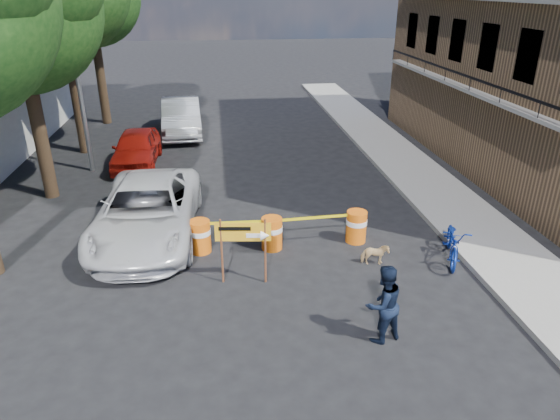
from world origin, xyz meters
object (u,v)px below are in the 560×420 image
object	(u,v)px
barrel_far_right	(356,226)
dog	(375,255)
sedan_silver	(181,117)
bicycle	(456,226)
pedestrian	(383,304)
detour_sign	(250,237)
barrel_mid_left	(200,236)
suv_white	(147,211)
sedan_red	(136,148)
barrel_far_left	(126,241)
barrel_mid_right	(272,233)

from	to	relation	value
barrel_far_right	dog	distance (m)	1.34
dog	sedan_silver	distance (m)	14.29
bicycle	pedestrian	bearing A→B (deg)	-114.09
dog	sedan_silver	bearing A→B (deg)	28.66
detour_sign	barrel_mid_left	bearing A→B (deg)	132.87
suv_white	sedan_silver	world-z (taller)	sedan_silver
detour_sign	sedan_red	xyz separation A→B (m)	(-3.83, 9.20, -0.52)
barrel_far_left	pedestrian	bearing A→B (deg)	-36.05
detour_sign	barrel_far_left	bearing A→B (deg)	159.86
barrel_mid_right	sedan_red	world-z (taller)	sedan_red
barrel_mid_left	sedan_silver	world-z (taller)	sedan_silver
pedestrian	dog	xyz separation A→B (m)	(0.76, 2.87, -0.55)
barrel_mid_right	bicycle	xyz separation A→B (m)	(4.56, -1.19, 0.51)
pedestrian	dog	world-z (taller)	pedestrian
barrel_far_left	barrel_far_right	world-z (taller)	same
detour_sign	suv_white	world-z (taller)	detour_sign
pedestrian	sedan_red	world-z (taller)	pedestrian
bicycle	suv_white	size ratio (longest dim) A/B	0.34
barrel_far_left	sedan_red	world-z (taller)	sedan_red
barrel_mid_right	pedestrian	distance (m)	4.44
suv_white	pedestrian	bearing A→B (deg)	-42.84
barrel_mid_right	sedan_red	distance (m)	8.83
barrel_mid_right	bicycle	distance (m)	4.74
barrel_mid_right	detour_sign	size ratio (longest dim) A/B	0.54
pedestrian	bicycle	bearing A→B (deg)	-154.13
bicycle	dog	world-z (taller)	bicycle
barrel_far_right	suv_white	distance (m)	5.83
dog	suv_white	bearing A→B (deg)	74.57
barrel_far_right	barrel_mid_left	bearing A→B (deg)	-179.26
sedan_silver	suv_white	bearing A→B (deg)	-95.52
barrel_far_right	detour_sign	xyz separation A→B (m)	(-3.06, -1.75, 0.74)
barrel_mid_left	barrel_mid_right	size ratio (longest dim) A/B	1.00
barrel_mid_left	detour_sign	size ratio (longest dim) A/B	0.54
suv_white	sedan_silver	bearing A→B (deg)	90.55
barrel_mid_left	detour_sign	xyz separation A→B (m)	(1.22, -1.69, 0.74)
barrel_far_right	detour_sign	world-z (taller)	detour_sign
bicycle	sedan_red	world-z (taller)	bicycle
detour_sign	dog	distance (m)	3.36
detour_sign	barrel_far_right	bearing A→B (deg)	36.81
barrel_mid_left	sedan_red	distance (m)	7.96
sedan_red	barrel_mid_left	bearing A→B (deg)	-69.76
barrel_far_right	pedestrian	size ratio (longest dim) A/B	0.54
pedestrian	sedan_silver	xyz separation A→B (m)	(-4.74, 16.05, -0.01)
barrel_far_left	bicycle	distance (m)	8.48
barrel_mid_right	sedan_silver	xyz separation A→B (m)	(-2.99, 11.99, 0.35)
sedan_red	suv_white	bearing A→B (deg)	-78.80
bicycle	suv_white	world-z (taller)	bicycle
sedan_red	dog	bearing A→B (deg)	-50.23
detour_sign	dog	world-z (taller)	detour_sign
barrel_mid_left	bicycle	xyz separation A→B (m)	(6.47, -1.25, 0.51)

